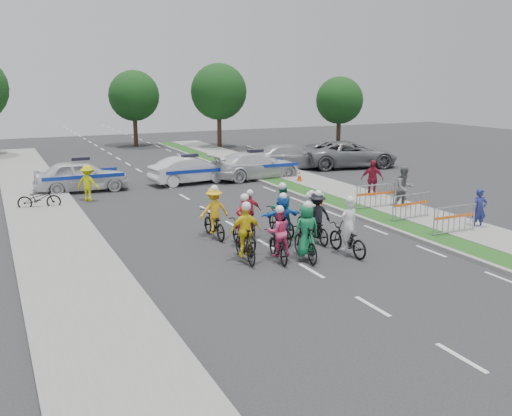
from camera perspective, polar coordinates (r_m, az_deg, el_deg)
name	(u,v)px	position (r m, az deg, el deg)	size (l,w,h in m)	color
ground	(311,271)	(17.17, 5.56, -6.28)	(90.00, 90.00, 0.00)	#28282B
curb_right	(356,216)	(23.87, 9.97, -0.79)	(0.20, 60.00, 0.12)	gray
grass_strip	(370,214)	(24.27, 11.32, -0.63)	(1.20, 60.00, 0.11)	#244F19
sidewalk_right	(404,210)	(25.37, 14.59, -0.20)	(2.40, 60.00, 0.13)	gray
sidewalk_left	(62,251)	(19.78, -18.80, -4.14)	(3.00, 60.00, 0.13)	gray
rider_0	(347,235)	(18.69, 9.13, -2.71)	(0.76, 1.96, 1.97)	black
rider_1	(306,237)	(17.93, 5.02, -2.93)	(0.87, 1.89, 1.93)	black
rider_2	(278,240)	(17.85, 2.23, -3.22)	(0.91, 1.84, 1.80)	black
rider_3	(245,239)	(17.74, -1.07, -3.08)	(1.00, 1.88, 1.94)	black
rider_4	(316,222)	(19.97, 6.05, -1.39)	(1.08, 1.87, 1.86)	black
rider_5	(282,222)	(19.65, 2.61, -1.42)	(1.48, 1.77, 1.82)	black
rider_6	(244,230)	(19.21, -1.25, -2.20)	(0.66, 1.86, 1.89)	black
rider_7	(310,217)	(20.83, 5.41, -0.95)	(0.74, 1.63, 1.69)	black
rider_8	(281,216)	(20.75, 2.53, -0.77)	(0.82, 1.93, 1.97)	black
rider_9	(249,218)	(20.71, -0.70, -0.96)	(0.91, 1.69, 1.72)	black
rider_10	(214,217)	(20.47, -4.23, -0.93)	(1.08, 1.90, 1.94)	black
police_car_0	(81,176)	(30.21, -17.07, 3.11)	(1.87, 4.65, 1.59)	silver
police_car_1	(190,170)	(31.27, -6.61, 3.78)	(1.54, 4.41, 1.45)	silver
police_car_2	(255,165)	(32.50, -0.07, 4.28)	(2.14, 5.27, 1.53)	silver
civilian_sedan	(290,157)	(36.19, 3.41, 5.13)	(2.14, 5.28, 1.53)	#A2A1A6
civilian_suv	(350,154)	(37.27, 9.39, 5.33)	(2.81, 6.09, 1.69)	slate
spectator_0	(479,209)	(23.07, 21.44, -0.13)	(0.57, 0.38, 1.57)	navy
spectator_1	(404,188)	(25.68, 14.62, 1.97)	(0.92, 0.72, 1.89)	slate
spectator_2	(372,179)	(27.73, 11.54, 2.85)	(1.08, 0.45, 1.84)	maroon
marshal_hiviz	(88,183)	(27.70, -16.46, 2.40)	(1.08, 0.62, 1.68)	#D3D90B
barrier_0	(454,221)	(21.91, 19.22, -1.20)	(2.00, 0.50, 1.12)	#A5A8AD
barrier_1	(411,208)	(23.61, 15.23, 0.04)	(2.00, 0.50, 1.12)	#A5A8AD
barrier_2	(376,197)	(25.35, 11.89, 1.08)	(2.00, 0.50, 1.12)	#A5A8AD
cone_0	(321,197)	(26.03, 6.49, 1.09)	(0.40, 0.40, 0.70)	#F24C0C
cone_1	(300,177)	(31.25, 4.37, 3.10)	(0.40, 0.40, 0.70)	#F24C0C
parked_bike	(39,199)	(26.64, -20.87, 0.88)	(0.63, 1.81, 0.95)	black
tree_1	(219,92)	(47.23, -3.74, 11.52)	(4.55, 4.55, 6.82)	#382619
tree_2	(339,100)	(47.87, 8.35, 10.59)	(3.85, 3.85, 5.77)	#382619
tree_4	(134,96)	(49.25, -12.12, 10.91)	(4.20, 4.20, 6.30)	#382619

